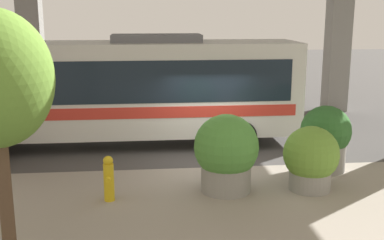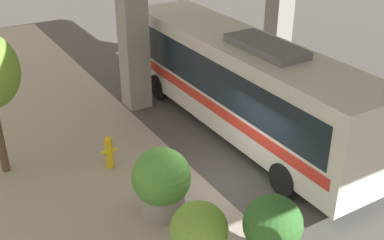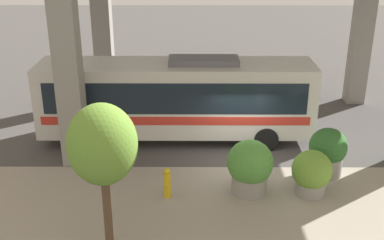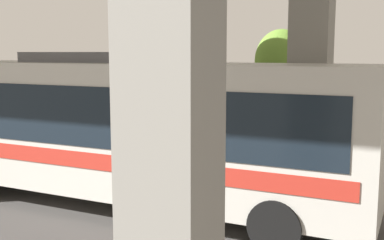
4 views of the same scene
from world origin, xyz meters
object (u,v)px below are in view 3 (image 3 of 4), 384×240
Objects in this scene: planter_front at (250,167)px; planter_middle at (311,173)px; street_tree_near at (102,146)px; bus at (176,96)px; fire_hydrant at (167,183)px; planter_back at (328,152)px.

planter_front reaches higher than planter_middle.
planter_front is 5.82m from street_tree_near.
bus reaches higher than fire_hydrant.
planter_front is (-4.47, -2.65, -0.98)m from bus.
planter_back is at bearing -32.33° from planter_middle.
planter_middle is at bearing -87.31° from fire_hydrant.
fire_hydrant is 0.57× the size of planter_front.
bus is at bearing -12.11° from street_tree_near.
fire_hydrant is 0.60× the size of planter_back.
street_tree_near is (-3.19, 4.30, 2.29)m from planter_front.
bus reaches higher than planter_back.
fire_hydrant is at bearing 105.86° from planter_back.
planter_middle is at bearing -93.57° from planter_front.
bus is 10.31× the size of fire_hydrant.
planter_front is 1.19× the size of planter_middle.
bus is 7.02× the size of planter_middle.
street_tree_near reaches higher than fire_hydrant.
planter_front is 2.09m from planter_middle.
fire_hydrant is 2.86m from planter_front.
street_tree_near is at bearing 121.59° from planter_back.
planter_middle is 1.67m from planter_back.
planter_back is at bearing -66.67° from planter_front.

